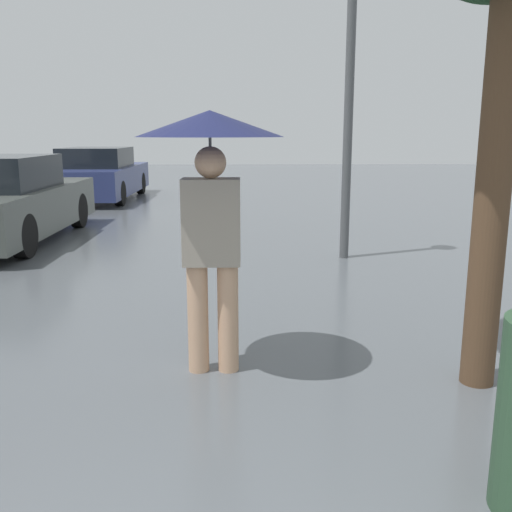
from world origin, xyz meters
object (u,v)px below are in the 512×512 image
Objects in this scene: parked_car_farthest at (99,175)px; street_lamp at (351,52)px; parked_car_middle at (0,202)px; pedestrian at (211,172)px.

parked_car_farthest is 1.13× the size of street_lamp.
pedestrian is at bearing -54.63° from parked_car_middle.
parked_car_middle is 1.08× the size of street_lamp.
parked_car_farthest is at bearing 125.67° from street_lamp.
parked_car_middle is at bearing 165.82° from street_lamp.
pedestrian is at bearing -72.16° from parked_car_farthest.
street_lamp is (5.13, -1.30, 2.04)m from parked_car_middle.
parked_car_middle is at bearing -91.16° from parked_car_farthest.
parked_car_middle is 0.96× the size of parked_car_farthest.
pedestrian is 0.44× the size of parked_car_middle.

